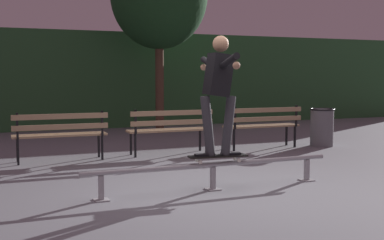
% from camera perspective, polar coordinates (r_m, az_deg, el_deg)
% --- Properties ---
extents(ground_plane, '(90.00, 90.00, 0.00)m').
position_cam_1_polar(ground_plane, '(6.55, 2.49, -8.04)').
color(ground_plane, slate).
extents(hedge_backdrop, '(24.00, 1.20, 2.73)m').
position_cam_1_polar(hedge_backdrop, '(14.61, -11.93, 4.55)').
color(hedge_backdrop, '#2D5B33').
rests_on(hedge_backdrop, ground).
extents(grind_rail, '(3.47, 0.18, 0.36)m').
position_cam_1_polar(grind_rail, '(6.51, 2.42, -5.66)').
color(grind_rail, '#9E9EA3').
rests_on(grind_rail, ground).
extents(skateboard, '(0.80, 0.29, 0.09)m').
position_cam_1_polar(skateboard, '(6.51, 3.00, -4.22)').
color(skateboard, black).
rests_on(skateboard, grind_rail).
extents(skateboarder, '(0.63, 1.40, 1.56)m').
position_cam_1_polar(skateboarder, '(6.42, 3.06, 4.05)').
color(skateboarder, black).
rests_on(skateboarder, skateboard).
extents(park_bench_leftmost, '(1.61, 0.45, 0.88)m').
position_cam_1_polar(park_bench_leftmost, '(8.84, -14.92, -1.24)').
color(park_bench_leftmost, black).
rests_on(park_bench_leftmost, ground).
extents(park_bench_left_center, '(1.61, 0.45, 0.88)m').
position_cam_1_polar(park_bench_left_center, '(9.32, -2.51, -0.74)').
color(park_bench_left_center, black).
rests_on(park_bench_left_center, ground).
extents(park_bench_right_center, '(1.61, 0.45, 0.88)m').
position_cam_1_polar(park_bench_right_center, '(10.19, 8.23, -0.28)').
color(park_bench_right_center, black).
rests_on(park_bench_right_center, ground).
extents(trash_can, '(0.52, 0.52, 0.80)m').
position_cam_1_polar(trash_can, '(10.81, 14.74, -0.75)').
color(trash_can, slate).
rests_on(trash_can, ground).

